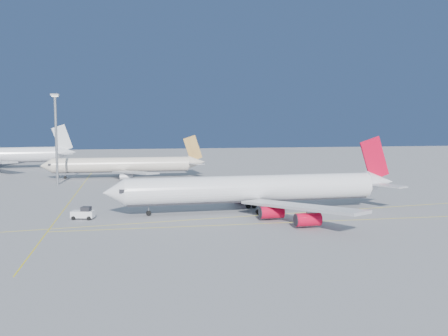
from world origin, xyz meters
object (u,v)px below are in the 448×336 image
at_px(airliner_virgin, 258,189).
at_px(airliner_etihad, 125,165).
at_px(light_mast, 56,131).
at_px(pushback_tug, 84,213).

relative_size(airliner_virgin, airliner_etihad, 1.17).
bearing_deg(airliner_virgin, light_mast, 129.57).
bearing_deg(airliner_virgin, pushback_tug, -178.93).
xyz_separation_m(airliner_etihad, light_mast, (-20.33, -15.86, 11.89)).
bearing_deg(pushback_tug, airliner_virgin, 16.86).
distance_m(airliner_etihad, light_mast, 28.40).
relative_size(airliner_etihad, light_mast, 2.02).
relative_size(airliner_etihad, pushback_tug, 11.60).
bearing_deg(pushback_tug, airliner_etihad, 97.53).
xyz_separation_m(airliner_virgin, light_mast, (-49.31, 54.88, 11.49)).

